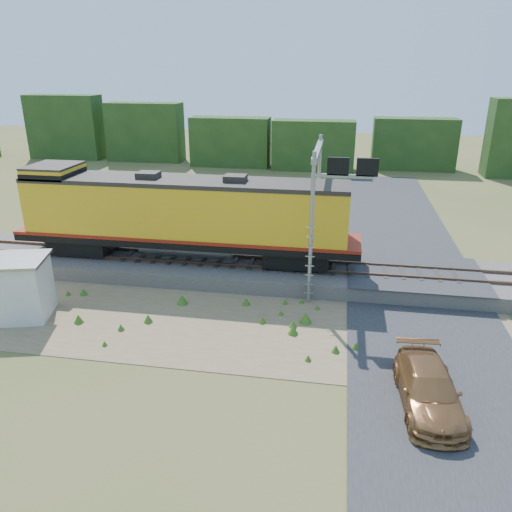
% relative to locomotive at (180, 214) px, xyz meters
% --- Properties ---
extents(ground, '(140.00, 140.00, 0.00)m').
position_rel_locomotive_xyz_m(ground, '(5.80, -6.00, -3.40)').
color(ground, '#475123').
rests_on(ground, ground).
extents(ballast, '(70.00, 5.00, 0.80)m').
position_rel_locomotive_xyz_m(ballast, '(5.80, -0.00, -3.00)').
color(ballast, slate).
rests_on(ballast, ground).
extents(rails, '(70.00, 1.54, 0.16)m').
position_rel_locomotive_xyz_m(rails, '(5.80, -0.00, -2.52)').
color(rails, brown).
rests_on(rails, ballast).
extents(dirt_shoulder, '(26.00, 8.00, 0.03)m').
position_rel_locomotive_xyz_m(dirt_shoulder, '(3.80, -5.50, -3.39)').
color(dirt_shoulder, '#8C7754').
rests_on(dirt_shoulder, ground).
extents(road, '(7.00, 66.00, 0.86)m').
position_rel_locomotive_xyz_m(road, '(12.80, -5.26, -3.31)').
color(road, '#38383A').
rests_on(road, ground).
extents(tree_line_north, '(130.00, 3.00, 6.50)m').
position_rel_locomotive_xyz_m(tree_line_north, '(5.80, 32.00, -0.33)').
color(tree_line_north, '#1F3C15').
rests_on(tree_line_north, ground).
extents(weed_clumps, '(15.00, 6.20, 0.56)m').
position_rel_locomotive_xyz_m(weed_clumps, '(2.30, -5.90, -3.40)').
color(weed_clumps, '#3A661D').
rests_on(weed_clumps, ground).
extents(locomotive, '(19.18, 2.92, 4.95)m').
position_rel_locomotive_xyz_m(locomotive, '(0.00, 0.00, 0.00)').
color(locomotive, black).
rests_on(locomotive, rails).
extents(shed, '(3.01, 3.01, 2.92)m').
position_rel_locomotive_xyz_m(shed, '(-5.60, -6.49, -1.92)').
color(shed, silver).
rests_on(shed, ground).
extents(signal_gantry, '(2.97, 6.20, 7.50)m').
position_rel_locomotive_xyz_m(signal_gantry, '(7.78, -0.68, 2.19)').
color(signal_gantry, gray).
rests_on(signal_gantry, ground).
extents(car, '(2.21, 4.84, 1.37)m').
position_rel_locomotive_xyz_m(car, '(12.03, -10.16, -2.72)').
color(car, '#976538').
rests_on(car, ground).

